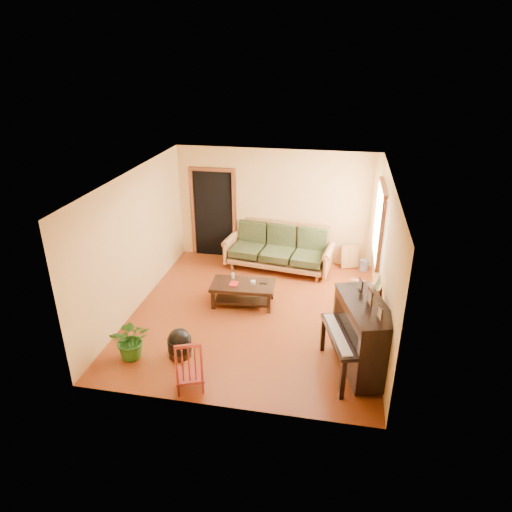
% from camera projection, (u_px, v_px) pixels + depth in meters
% --- Properties ---
extents(floor, '(5.00, 5.00, 0.00)m').
position_uv_depth(floor, '(254.00, 313.00, 8.60)').
color(floor, '#61230C').
rests_on(floor, ground).
extents(doorway, '(1.08, 0.16, 2.05)m').
position_uv_depth(doorway, '(214.00, 214.00, 10.64)').
color(doorway, black).
rests_on(doorway, floor).
extents(window, '(0.12, 1.36, 1.46)m').
position_uv_depth(window, '(380.00, 223.00, 8.76)').
color(window, white).
rests_on(window, right_wall).
extents(sofa, '(2.46, 1.30, 1.01)m').
position_uv_depth(sofa, '(278.00, 248.00, 10.14)').
color(sofa, '#986138').
rests_on(sofa, floor).
extents(coffee_table, '(1.24, 0.72, 0.44)m').
position_uv_depth(coffee_table, '(243.00, 294.00, 8.84)').
color(coffee_table, black).
rests_on(coffee_table, floor).
extents(armchair, '(1.01, 1.04, 0.85)m').
position_uv_depth(armchair, '(361.00, 298.00, 8.28)').
color(armchair, '#986138').
rests_on(armchair, floor).
extents(piano, '(1.15, 1.52, 1.19)m').
position_uv_depth(piano, '(362.00, 338.00, 6.83)').
color(piano, black).
rests_on(piano, floor).
extents(footstool, '(0.43, 0.43, 0.37)m').
position_uv_depth(footstool, '(180.00, 346.00, 7.34)').
color(footstool, black).
rests_on(footstool, floor).
extents(red_chair, '(0.54, 0.56, 0.87)m').
position_uv_depth(red_chair, '(189.00, 363.00, 6.55)').
color(red_chair, maroon).
rests_on(red_chair, floor).
extents(leaning_frame, '(0.42, 0.22, 0.55)m').
position_uv_depth(leaning_frame, '(350.00, 257.00, 10.27)').
color(leaning_frame, '#C88E42').
rests_on(leaning_frame, floor).
extents(ceramic_crock, '(0.23, 0.23, 0.24)m').
position_uv_depth(ceramic_crock, '(364.00, 265.00, 10.24)').
color(ceramic_crock, '#364DA4').
rests_on(ceramic_crock, floor).
extents(potted_plant, '(0.77, 0.72, 0.69)m').
position_uv_depth(potted_plant, '(131.00, 339.00, 7.25)').
color(potted_plant, '#215518').
rests_on(potted_plant, floor).
extents(book, '(0.16, 0.22, 0.02)m').
position_uv_depth(book, '(230.00, 283.00, 8.74)').
color(book, '#A41715').
rests_on(book, coffee_table).
extents(candle, '(0.07, 0.07, 0.11)m').
position_uv_depth(candle, '(233.00, 276.00, 8.94)').
color(candle, silver).
rests_on(candle, coffee_table).
extents(glass_jar, '(0.12, 0.12, 0.06)m').
position_uv_depth(glass_jar, '(253.00, 282.00, 8.74)').
color(glass_jar, white).
rests_on(glass_jar, coffee_table).
extents(remote, '(0.15, 0.06, 0.01)m').
position_uv_depth(remote, '(263.00, 283.00, 8.75)').
color(remote, black).
rests_on(remote, coffee_table).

